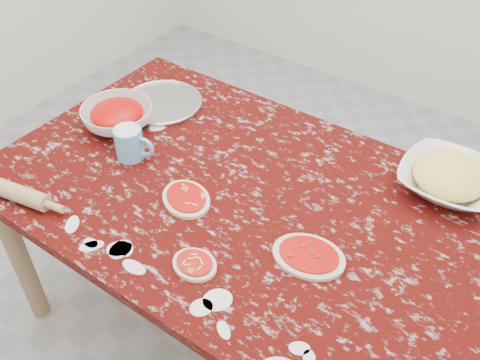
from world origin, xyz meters
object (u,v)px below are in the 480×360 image
at_px(worktable, 240,211).
at_px(cheese_bowl, 448,180).
at_px(pizza_tray, 162,103).
at_px(rolling_pin, 11,191).
at_px(flour_mug, 130,143).
at_px(sauce_bowl, 118,117).

distance_m(worktable, cheese_bowl, 0.66).
height_order(pizza_tray, rolling_pin, rolling_pin).
xyz_separation_m(worktable, rolling_pin, (-0.56, -0.43, 0.11)).
bearing_deg(pizza_tray, flour_mug, -66.43).
bearing_deg(sauce_bowl, rolling_pin, -89.44).
bearing_deg(worktable, sauce_bowl, 176.54).
distance_m(worktable, pizza_tray, 0.59).
relative_size(pizza_tray, flour_mug, 2.15).
height_order(worktable, rolling_pin, rolling_pin).
bearing_deg(worktable, rolling_pin, -142.58).
xyz_separation_m(flour_mug, rolling_pin, (-0.16, -0.36, -0.03)).
bearing_deg(pizza_tray, worktable, -23.34).
bearing_deg(rolling_pin, cheese_bowl, 37.01).
bearing_deg(pizza_tray, cheese_bowl, 8.58).
bearing_deg(worktable, cheese_bowl, 36.56).
height_order(worktable, sauce_bowl, sauce_bowl).
distance_m(sauce_bowl, cheese_bowl, 1.15).
xyz_separation_m(cheese_bowl, flour_mug, (-0.93, -0.46, 0.02)).
relative_size(worktable, rolling_pin, 5.83).
xyz_separation_m(sauce_bowl, flour_mug, (0.16, -0.10, 0.02)).
distance_m(worktable, flour_mug, 0.43).
bearing_deg(rolling_pin, pizza_tray, 87.32).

